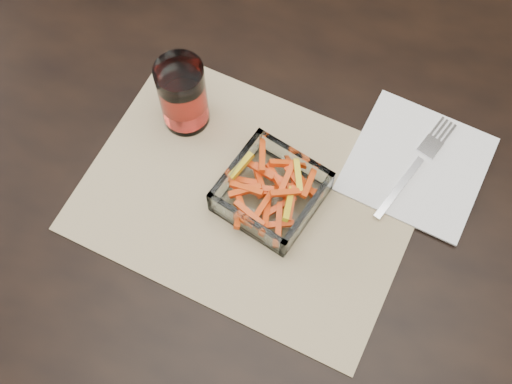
% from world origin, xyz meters
% --- Properties ---
extents(dining_table, '(1.60, 0.90, 0.75)m').
position_xyz_m(dining_table, '(0.00, 0.00, 0.66)').
color(dining_table, black).
rests_on(dining_table, ground).
extents(placemat, '(0.49, 0.39, 0.00)m').
position_xyz_m(placemat, '(-0.12, -0.02, 0.75)').
color(placemat, tan).
rests_on(placemat, dining_table).
extents(glass_bowl, '(0.16, 0.16, 0.05)m').
position_xyz_m(glass_bowl, '(-0.09, -0.02, 0.77)').
color(glass_bowl, white).
rests_on(glass_bowl, placemat).
extents(tumbler, '(0.07, 0.07, 0.12)m').
position_xyz_m(tumbler, '(-0.25, 0.07, 0.81)').
color(tumbler, white).
rests_on(tumbler, placemat).
extents(napkin, '(0.21, 0.21, 0.00)m').
position_xyz_m(napkin, '(0.09, 0.09, 0.76)').
color(napkin, white).
rests_on(napkin, placemat).
extents(fork, '(0.08, 0.19, 0.00)m').
position_xyz_m(fork, '(0.09, 0.09, 0.76)').
color(fork, silver).
rests_on(fork, napkin).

